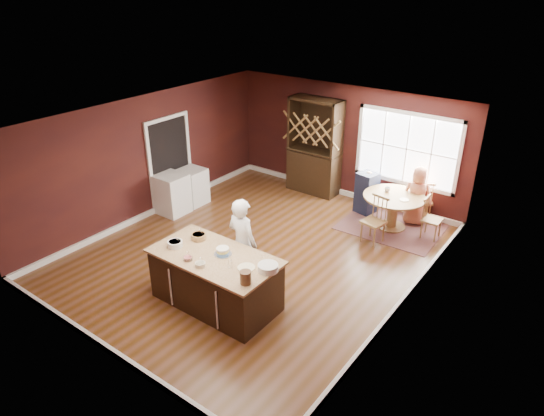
{
  "coord_description": "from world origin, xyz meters",
  "views": [
    {
      "loc": [
        5.13,
        -6.41,
        4.99
      ],
      "look_at": [
        0.33,
        0.08,
        1.05
      ],
      "focal_mm": 32.0,
      "sensor_mm": 36.0,
      "label": 1
    }
  ],
  "objects_px": {
    "seated_woman": "(417,196)",
    "toddler": "(370,180)",
    "baker": "(242,243)",
    "washer": "(172,194)",
    "layer_cake": "(223,251)",
    "hutch": "(315,147)",
    "dryer": "(192,186)",
    "high_chair": "(367,192)",
    "chair_south": "(374,220)",
    "chair_north": "(423,199)",
    "kitchen_island": "(216,281)",
    "dining_table": "(393,205)",
    "chair_east": "(432,218)"
  },
  "relations": [
    {
      "from": "dryer",
      "to": "high_chair",
      "type": "bearing_deg",
      "value": 29.57
    },
    {
      "from": "chair_south",
      "to": "chair_north",
      "type": "distance_m",
      "value": 1.68
    },
    {
      "from": "seated_woman",
      "to": "toddler",
      "type": "relative_size",
      "value": 5.06
    },
    {
      "from": "chair_south",
      "to": "seated_woman",
      "type": "relative_size",
      "value": 0.76
    },
    {
      "from": "high_chair",
      "to": "dryer",
      "type": "xyz_separation_m",
      "value": [
        -3.53,
        -2.0,
        -0.07
      ]
    },
    {
      "from": "kitchen_island",
      "to": "dining_table",
      "type": "height_order",
      "value": "kitchen_island"
    },
    {
      "from": "chair_south",
      "to": "chair_north",
      "type": "bearing_deg",
      "value": 85.73
    },
    {
      "from": "layer_cake",
      "to": "seated_woman",
      "type": "height_order",
      "value": "seated_woman"
    },
    {
      "from": "baker",
      "to": "hutch",
      "type": "bearing_deg",
      "value": -69.72
    },
    {
      "from": "baker",
      "to": "washer",
      "type": "height_order",
      "value": "baker"
    },
    {
      "from": "toddler",
      "to": "high_chair",
      "type": "bearing_deg",
      "value": 178.06
    },
    {
      "from": "high_chair",
      "to": "chair_south",
      "type": "bearing_deg",
      "value": -45.46
    },
    {
      "from": "kitchen_island",
      "to": "dining_table",
      "type": "distance_m",
      "value": 4.4
    },
    {
      "from": "dining_table",
      "to": "baker",
      "type": "relative_size",
      "value": 0.79
    },
    {
      "from": "kitchen_island",
      "to": "chair_south",
      "type": "relative_size",
      "value": 2.13
    },
    {
      "from": "chair_south",
      "to": "high_chair",
      "type": "xyz_separation_m",
      "value": [
        -0.74,
        1.16,
        0.0
      ]
    },
    {
      "from": "baker",
      "to": "layer_cake",
      "type": "distance_m",
      "value": 0.61
    },
    {
      "from": "high_chair",
      "to": "baker",
      "type": "bearing_deg",
      "value": -84.08
    },
    {
      "from": "layer_cake",
      "to": "toddler",
      "type": "bearing_deg",
      "value": 84.92
    },
    {
      "from": "chair_south",
      "to": "seated_woman",
      "type": "height_order",
      "value": "seated_woman"
    },
    {
      "from": "washer",
      "to": "seated_woman",
      "type": "bearing_deg",
      "value": 30.95
    },
    {
      "from": "baker",
      "to": "chair_north",
      "type": "relative_size",
      "value": 1.79
    },
    {
      "from": "baker",
      "to": "dryer",
      "type": "bearing_deg",
      "value": -26.61
    },
    {
      "from": "chair_north",
      "to": "toddler",
      "type": "relative_size",
      "value": 3.56
    },
    {
      "from": "chair_north",
      "to": "seated_woman",
      "type": "height_order",
      "value": "seated_woman"
    },
    {
      "from": "chair_north",
      "to": "dryer",
      "type": "xyz_separation_m",
      "value": [
        -4.68,
        -2.47,
        -0.03
      ]
    },
    {
      "from": "chair_east",
      "to": "seated_woman",
      "type": "distance_m",
      "value": 0.71
    },
    {
      "from": "toddler",
      "to": "dryer",
      "type": "relative_size",
      "value": 0.3
    },
    {
      "from": "layer_cake",
      "to": "dryer",
      "type": "xyz_separation_m",
      "value": [
        -3.19,
        2.46,
        -0.55
      ]
    },
    {
      "from": "dining_table",
      "to": "toddler",
      "type": "bearing_deg",
      "value": 154.98
    },
    {
      "from": "dining_table",
      "to": "seated_woman",
      "type": "relative_size",
      "value": 0.99
    },
    {
      "from": "dining_table",
      "to": "chair_north",
      "type": "xyz_separation_m",
      "value": [
        0.35,
        0.82,
        -0.07
      ]
    },
    {
      "from": "toddler",
      "to": "hutch",
      "type": "xyz_separation_m",
      "value": [
        -1.65,
        0.3,
        0.37
      ]
    },
    {
      "from": "hutch",
      "to": "dryer",
      "type": "height_order",
      "value": "hutch"
    },
    {
      "from": "chair_east",
      "to": "dryer",
      "type": "height_order",
      "value": "chair_east"
    },
    {
      "from": "high_chair",
      "to": "washer",
      "type": "height_order",
      "value": "high_chair"
    },
    {
      "from": "dryer",
      "to": "seated_woman",
      "type": "bearing_deg",
      "value": 24.8
    },
    {
      "from": "chair_east",
      "to": "toddler",
      "type": "relative_size",
      "value": 3.49
    },
    {
      "from": "kitchen_island",
      "to": "toddler",
      "type": "height_order",
      "value": "toddler"
    },
    {
      "from": "layer_cake",
      "to": "hutch",
      "type": "relative_size",
      "value": 0.12
    },
    {
      "from": "chair_north",
      "to": "toddler",
      "type": "xyz_separation_m",
      "value": [
        -1.1,
        -0.47,
        0.35
      ]
    },
    {
      "from": "dining_table",
      "to": "hutch",
      "type": "bearing_deg",
      "value": 164.91
    },
    {
      "from": "seated_woman",
      "to": "dryer",
      "type": "height_order",
      "value": "seated_woman"
    },
    {
      "from": "kitchen_island",
      "to": "toddler",
      "type": "relative_size",
      "value": 8.16
    },
    {
      "from": "chair_south",
      "to": "dryer",
      "type": "distance_m",
      "value": 4.35
    },
    {
      "from": "seated_woman",
      "to": "high_chair",
      "type": "bearing_deg",
      "value": -9.67
    },
    {
      "from": "chair_south",
      "to": "washer",
      "type": "distance_m",
      "value": 4.52
    },
    {
      "from": "chair_north",
      "to": "dryer",
      "type": "bearing_deg",
      "value": -2.11
    },
    {
      "from": "dining_table",
      "to": "chair_east",
      "type": "xyz_separation_m",
      "value": [
        0.83,
        0.06,
        -0.08
      ]
    },
    {
      "from": "dining_table",
      "to": "chair_east",
      "type": "height_order",
      "value": "chair_east"
    }
  ]
}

